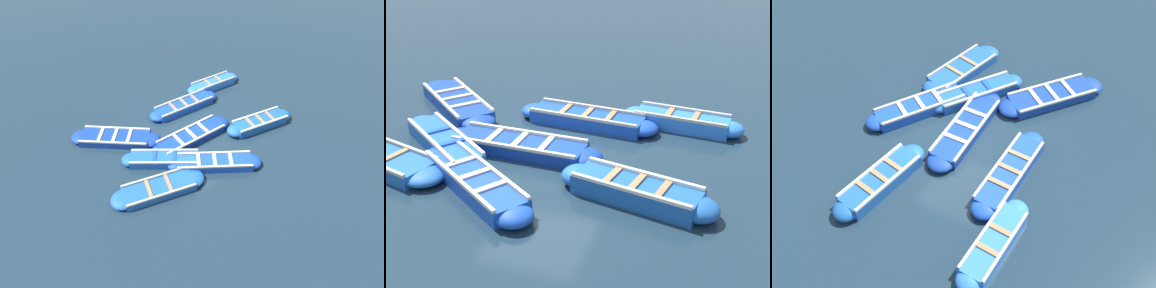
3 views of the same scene
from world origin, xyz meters
TOP-DOWN VIEW (x-y plane):
  - ground_plane at (0.00, 0.00)m, footprint 120.00×120.00m
  - boat_bow_out at (2.40, -3.00)m, footprint 0.97×3.13m
  - boat_outer_left at (1.83, -0.67)m, footprint 1.06×3.75m
  - boat_end_of_row at (-1.32, -2.65)m, footprint 1.41×3.40m
  - boat_drifting at (-0.57, 2.06)m, footprint 2.67×3.23m
  - boat_centre at (-1.93, 0.56)m, footprint 2.78×3.56m
  - boat_stern_in at (1.77, 3.07)m, footprint 3.25×3.56m
  - boat_near_quay at (-0.13, 0.37)m, footprint 1.00×4.00m

SIDE VIEW (x-z plane):
  - ground_plane at x=0.00m, z-range 0.00..0.00m
  - boat_near_quay at x=-0.13m, z-range -0.03..0.35m
  - boat_stern_in at x=1.77m, z-range -0.03..0.36m
  - boat_outer_left at x=1.83m, z-range -0.03..0.37m
  - boat_centre at x=-1.93m, z-range -0.03..0.38m
  - boat_drifting at x=-0.57m, z-range -0.03..0.39m
  - boat_bow_out at x=2.40m, z-range -0.03..0.40m
  - boat_end_of_row at x=-1.32m, z-range -0.03..0.44m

